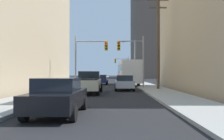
{
  "coord_description": "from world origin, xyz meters",
  "views": [
    {
      "loc": [
        0.74,
        -3.28,
        1.69
      ],
      "look_at": [
        0.0,
        39.3,
        2.4
      ],
      "focal_mm": 35.63,
      "sensor_mm": 36.0,
      "label": 1
    }
  ],
  "objects": [
    {
      "name": "sidewalk_left",
      "position": [
        -4.78,
        50.0,
        0.07
      ],
      "size": [
        3.01,
        160.0,
        0.15
      ],
      "primitive_type": "cube",
      "color": "#9E9E99",
      "rests_on": "ground"
    },
    {
      "name": "sedan_silver",
      "position": [
        1.6,
        19.39,
        0.77
      ],
      "size": [
        1.95,
        4.21,
        1.52
      ],
      "color": "#B7BABF",
      "rests_on": "ground"
    },
    {
      "name": "traffic_signal_near_right",
      "position": [
        2.59,
        22.0,
        4.01
      ],
      "size": [
        3.09,
        0.44,
        6.0
      ],
      "color": "gray",
      "rests_on": "ground"
    },
    {
      "name": "city_bus",
      "position": [
        2.52,
        29.1,
        1.93
      ],
      "size": [
        2.92,
        11.58,
        3.4
      ],
      "color": "silver",
      "rests_on": "ground"
    },
    {
      "name": "sedan_black",
      "position": [
        -1.62,
        5.8,
        0.77
      ],
      "size": [
        1.95,
        4.21,
        1.52
      ],
      "color": "black",
      "rests_on": "ground"
    },
    {
      "name": "building_right_far_highrise",
      "position": [
        16.96,
        86.44,
        28.76
      ],
      "size": [
        18.52,
        29.42,
        57.52
      ],
      "primitive_type": "cube",
      "color": "#66564C",
      "rests_on": "ground"
    },
    {
      "name": "pickup_truck_beige",
      "position": [
        -1.62,
        15.77,
        0.93
      ],
      "size": [
        2.2,
        5.46,
        1.9
      ],
      "color": "#C6B793",
      "rests_on": "ground"
    },
    {
      "name": "sidewalk_right",
      "position": [
        4.78,
        50.0,
        0.07
      ],
      "size": [
        3.01,
        160.0,
        0.15
      ],
      "primitive_type": "cube",
      "color": "#9E9E99",
      "rests_on": "ground"
    },
    {
      "name": "sedan_navy",
      "position": [
        -1.52,
        31.4,
        0.77
      ],
      "size": [
        1.95,
        4.22,
        1.52
      ],
      "color": "#141E4C",
      "rests_on": "ground"
    },
    {
      "name": "street_lamp_right",
      "position": [
        3.61,
        34.88,
        4.53
      ],
      "size": [
        2.35,
        0.32,
        7.5
      ],
      "color": "gray",
      "rests_on": "ground"
    },
    {
      "name": "utility_pole_right",
      "position": [
        5.08,
        19.59,
        5.23
      ],
      "size": [
        2.2,
        0.28,
        9.91
      ],
      "color": "brown",
      "rests_on": "ground"
    },
    {
      "name": "traffic_signal_far_right",
      "position": [
        2.38,
        51.68,
        4.03
      ],
      "size": [
        3.54,
        0.44,
        6.0
      ],
      "color": "gray",
      "rests_on": "ground"
    },
    {
      "name": "traffic_signal_near_left",
      "position": [
        -2.26,
        22.0,
        4.04
      ],
      "size": [
        3.79,
        0.44,
        6.0
      ],
      "color": "gray",
      "rests_on": "ground"
    }
  ]
}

